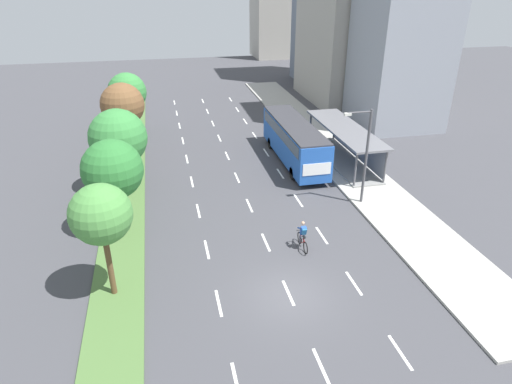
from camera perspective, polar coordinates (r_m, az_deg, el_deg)
name	(u,v)px	position (r m, az deg, el deg)	size (l,w,h in m)	color
ground_plane	(290,296)	(22.53, 4.34, -13.14)	(140.00, 140.00, 0.00)	#424247
median_strip	(129,159)	(39.35, -15.96, 4.05)	(2.60, 52.00, 0.12)	#4C7038
sidewalk_right	(324,144)	(41.88, 8.75, 6.14)	(4.50, 52.00, 0.15)	#ADAAA3
lane_divider_left	(189,170)	(36.36, -8.58, 2.86)	(0.14, 44.63, 0.01)	white
lane_divider_center	(232,166)	(36.71, -3.13, 3.36)	(0.14, 44.63, 0.01)	white
lane_divider_right	(273,162)	(37.39, 2.18, 3.81)	(0.14, 44.63, 0.01)	white
bus_shelter	(347,141)	(37.66, 11.63, 6.49)	(2.90, 10.95, 2.86)	gray
bus	(294,138)	(36.99, 4.93, 6.90)	(2.54, 11.29, 3.37)	#2356B2
cyclist	(303,236)	(25.60, 6.04, -5.69)	(0.46, 1.82, 1.71)	black
median_tree_nearest	(101,215)	(21.20, -19.32, -2.79)	(2.86, 2.86, 5.85)	brown
median_tree_second	(112,170)	(26.77, -17.97, 2.73)	(3.54, 3.54, 5.82)	brown
median_tree_third	(118,138)	(32.46, -17.31, 6.66)	(4.02, 4.02, 5.93)	brown
median_tree_fourth	(122,105)	(38.02, -16.79, 10.65)	(3.51, 3.51, 6.40)	brown
median_tree_fifth	(127,92)	(43.97, -16.23, 12.21)	(3.55, 3.55, 6.02)	brown
streetlight	(364,151)	(29.90, 13.76, 5.17)	(1.91, 0.24, 6.50)	#4C4C51
building_near_right	(407,7)	(47.40, 18.79, 21.57)	(7.72, 8.08, 22.84)	#8E939E
building_mid_right	(353,45)	(57.48, 12.40, 17.96)	(10.55, 13.16, 13.04)	#A39E93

